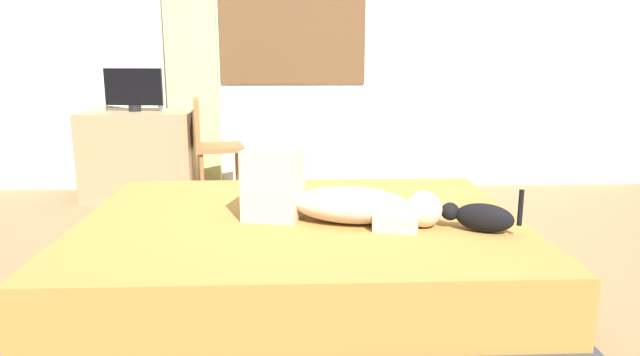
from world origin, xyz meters
name	(u,v)px	position (x,y,z in m)	size (l,w,h in m)	color
ground_plane	(313,299)	(0.00, 0.00, 0.00)	(16.00, 16.00, 0.00)	olive
back_wall_with_window	(303,25)	(0.00, 2.50, 1.45)	(6.40, 0.14, 2.90)	silver
bed	(302,259)	(-0.06, 0.01, 0.21)	(2.19, 1.71, 0.43)	#38383D
person_lying	(331,198)	(0.08, -0.06, 0.54)	(0.94, 0.46, 0.34)	#CCB299
cat	(480,217)	(0.75, -0.25, 0.50)	(0.33, 0.23, 0.21)	black
desk	(141,155)	(-1.38, 2.10, 0.37)	(0.90, 0.56, 0.74)	#997A56
tv_monitor	(134,89)	(-1.41, 2.10, 0.92)	(0.48, 0.10, 0.35)	black
cup	(162,106)	(-1.19, 2.14, 0.78)	(0.07, 0.07, 0.08)	white
chair_by_desk	(210,142)	(-0.77, 1.92, 0.51)	(0.44, 0.44, 0.86)	brown
curtain_left	(190,37)	(-0.97, 2.38, 1.34)	(0.44, 0.06, 2.68)	#ADCC75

